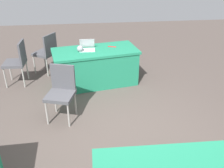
# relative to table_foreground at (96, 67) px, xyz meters

# --- Properties ---
(ground_plane) EXTENTS (14.40, 14.40, 0.00)m
(ground_plane) POSITION_rel_table_foreground_xyz_m (-0.26, 1.99, -0.39)
(ground_plane) COLOR #4C423D
(table_foreground) EXTENTS (1.89, 1.11, 0.77)m
(table_foreground) POSITION_rel_table_foreground_xyz_m (0.00, 0.00, 0.00)
(table_foreground) COLOR #1E7A56
(table_foreground) RESTS_ON ground
(chair_tucked_left) EXTENTS (0.46, 0.46, 0.96)m
(chair_tucked_left) POSITION_rel_table_foreground_xyz_m (1.65, -0.16, 0.17)
(chair_tucked_left) COLOR #9E9993
(chair_tucked_left) RESTS_ON ground
(chair_tucked_right) EXTENTS (0.61, 0.61, 0.96)m
(chair_tucked_right) POSITION_rel_table_foreground_xyz_m (1.10, -0.67, 0.16)
(chair_tucked_right) COLOR #9E9993
(chair_tucked_right) RESTS_ON ground
(chair_aisle) EXTENTS (0.55, 0.55, 0.95)m
(chair_aisle) POSITION_rel_table_foreground_xyz_m (0.64, 1.24, 0.16)
(chair_aisle) COLOR #9E9993
(chair_aisle) RESTS_ON ground
(laptop_silver) EXTENTS (0.32, 0.30, 0.21)m
(laptop_silver) POSITION_rel_table_foreground_xyz_m (0.16, -0.04, 0.42)
(laptop_silver) COLOR silver
(laptop_silver) RESTS_ON table_foreground
(yarn_ball) EXTENTS (0.13, 0.13, 0.13)m
(yarn_ball) POSITION_rel_table_foreground_xyz_m (0.31, 0.07, 0.45)
(yarn_ball) COLOR gray
(yarn_ball) RESTS_ON table_foreground
(scissors_red) EXTENTS (0.18, 0.09, 0.01)m
(scissors_red) POSITION_rel_table_foreground_xyz_m (-0.38, -0.15, 0.39)
(scissors_red) COLOR red
(scissors_red) RESTS_ON table_foreground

